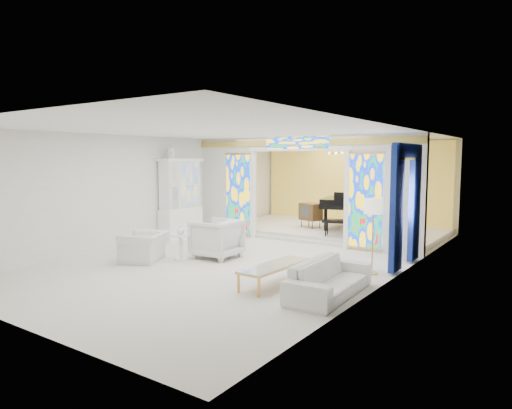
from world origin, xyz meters
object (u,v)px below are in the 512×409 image
Objects in this scene: grand_piano at (354,203)px; coffee_table at (275,266)px; armchair_right at (217,238)px; china_cabinet at (180,199)px; armchair_left at (144,247)px; sofa at (330,278)px; tv_console at (311,212)px.

coffee_table is at bearing -94.24° from grand_piano.
china_cabinet is at bearing -122.01° from armchair_right.
armchair_left is at bearing -62.00° from china_cabinet.
sofa is 1.18× the size of coffee_table.
tv_console is at bearing 175.87° from armchair_right.
grand_piano is (1.34, 5.22, 0.51)m from armchair_right.
china_cabinet is 1.29× the size of sofa.
coffee_table is at bearing -28.14° from china_cabinet.
china_cabinet is 1.53× the size of coffee_table.
china_cabinet is 5.43m from grand_piano.
sofa is at bearing -39.54° from tv_console.
coffee_table is at bearing 85.95° from sofa.
grand_piano reaches higher than sofa.
sofa is at bearing -1.69° from coffee_table.
china_cabinet is 3.06m from armchair_right.
china_cabinet is 3.20m from armchair_left.
tv_console is (-3.44, 5.81, 0.38)m from sofa.
sofa is (4.72, 0.00, -0.03)m from armchair_left.
grand_piano is (-1.09, 6.44, 0.62)m from coffee_table.
coffee_table is (-1.14, 0.03, 0.05)m from sofa.
china_cabinet reaches higher than sofa.
armchair_right is at bearing 112.35° from armchair_left.
grand_piano reaches higher than coffee_table.
grand_piano is at bearing 99.65° from coffee_table.
grand_piano reaches higher than armchair_right.
armchair_right reaches higher than armchair_left.
grand_piano is at bearing 43.63° from china_cabinet.
sofa is 6.88m from grand_piano.
armchair_left is 4.72m from sofa.
armchair_right is 1.32× the size of tv_console.
armchair_left is 0.49× the size of sofa.
china_cabinet is at bearing -150.27° from grand_piano.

